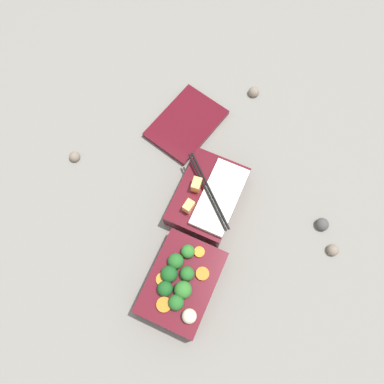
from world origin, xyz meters
The scene contains 8 objects.
ground_plane centered at (0.00, 0.00, 0.00)m, with size 3.00×3.00×0.00m, color slate.
bento_tray_vegetable centered at (-0.10, -0.01, 0.03)m, with size 0.19×0.13×0.08m.
bento_tray_rice centered at (0.10, 0.01, 0.03)m, with size 0.19×0.15×0.07m.
bento_lid centered at (0.26, 0.14, 0.01)m, with size 0.18×0.13×0.01m, color #510F19.
pebble_0 centered at (0.07, 0.35, 0.01)m, with size 0.03×0.03×0.03m, color #7A6B5B.
pebble_1 centered at (0.15, -0.25, 0.01)m, with size 0.03×0.03×0.03m, color #474442.
pebble_2 centered at (0.42, 0.02, 0.01)m, with size 0.03×0.03×0.03m, color #7A6B5B.
pebble_3 centered at (0.11, -0.28, 0.01)m, with size 0.03×0.03×0.03m, color #7A6B5B.
Camera 1 is at (-0.17, -0.07, 0.82)m, focal length 35.00 mm.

